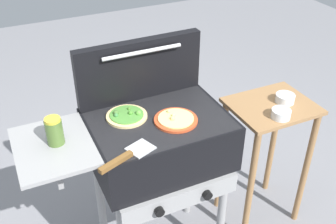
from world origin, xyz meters
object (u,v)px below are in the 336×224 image
(spatula, at_px, (126,156))
(topping_bowl_far, at_px, (285,99))
(grill, at_px, (156,144))
(topping_bowl_near, at_px, (281,114))
(prep_table, at_px, (266,140))
(sauce_jar, at_px, (54,131))
(pizza_veggie, at_px, (127,116))
(pizza_cheese, at_px, (176,120))

(spatula, xyz_separation_m, topping_bowl_far, (0.97, 0.20, -0.09))
(topping_bowl_far, bearing_deg, grill, 179.88)
(topping_bowl_near, distance_m, topping_bowl_far, 0.16)
(topping_bowl_far, bearing_deg, prep_table, 175.50)
(grill, distance_m, topping_bowl_near, 0.65)
(topping_bowl_near, bearing_deg, sauce_jar, 173.24)
(pizza_veggie, relative_size, sauce_jar, 1.54)
(sauce_jar, xyz_separation_m, topping_bowl_near, (1.08, -0.13, -0.14))
(pizza_veggie, bearing_deg, pizza_cheese, -32.89)
(pizza_veggie, distance_m, spatula, 0.29)
(pizza_veggie, bearing_deg, prep_table, -4.89)
(pizza_cheese, xyz_separation_m, topping_bowl_near, (0.56, -0.06, -0.09))
(sauce_jar, height_order, prep_table, sauce_jar)
(pizza_veggie, distance_m, topping_bowl_near, 0.78)
(pizza_veggie, xyz_separation_m, topping_bowl_near, (0.75, -0.19, -0.09))
(spatula, distance_m, topping_bowl_far, 0.99)
(sauce_jar, relative_size, topping_bowl_near, 1.27)
(pizza_cheese, distance_m, topping_bowl_far, 0.68)
(sauce_jar, distance_m, topping_bowl_near, 1.10)
(grill, relative_size, sauce_jar, 7.79)
(grill, height_order, prep_table, grill)
(pizza_veggie, height_order, spatula, pizza_veggie)
(pizza_veggie, height_order, sauce_jar, sauce_jar)
(topping_bowl_near, bearing_deg, grill, 169.84)
(grill, xyz_separation_m, sauce_jar, (-0.45, 0.01, 0.20))
(sauce_jar, bearing_deg, grill, -1.86)
(prep_table, distance_m, topping_bowl_far, 0.27)
(sauce_jar, height_order, topping_bowl_far, sauce_jar)
(pizza_veggie, height_order, topping_bowl_far, pizza_veggie)
(sauce_jar, distance_m, spatula, 0.32)
(pizza_cheese, bearing_deg, spatula, -152.59)
(grill, relative_size, pizza_veggie, 5.06)
(prep_table, relative_size, topping_bowl_near, 8.22)
(prep_table, bearing_deg, topping_bowl_far, -4.50)
(grill, distance_m, prep_table, 0.70)
(topping_bowl_near, bearing_deg, spatula, -174.02)
(pizza_veggie, xyz_separation_m, spatula, (-0.10, -0.27, -0.00))
(pizza_veggie, height_order, prep_table, pizza_veggie)
(pizza_cheese, xyz_separation_m, sauce_jar, (-0.53, 0.07, 0.05))
(prep_table, bearing_deg, topping_bowl_near, -108.43)
(pizza_veggie, bearing_deg, spatula, -110.37)
(prep_table, xyz_separation_m, topping_bowl_far, (0.08, -0.01, 0.26))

